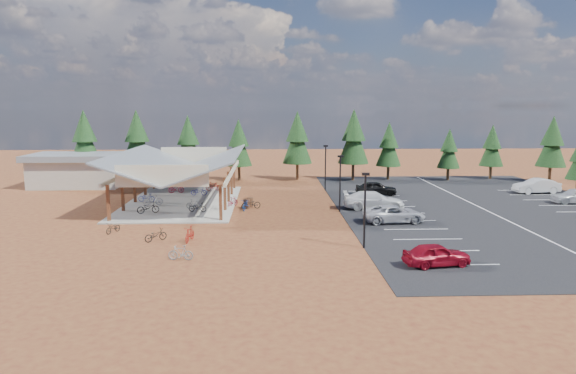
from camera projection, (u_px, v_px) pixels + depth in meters
The scene contains 41 objects.
ground at pixel (285, 217), 44.28m from camera, with size 140.00×140.00×0.00m, color maroon.
asphalt_lot at pixel (482, 208), 47.92m from camera, with size 27.00×44.00×0.04m, color black.
concrete_pad at pixel (182, 202), 50.81m from camera, with size 10.60×18.60×0.10m, color gray.
bike_pavilion at pixel (181, 164), 50.22m from camera, with size 11.65×19.40×4.97m.
outbuilding at pixel (78, 169), 60.85m from camera, with size 11.00×7.00×3.90m.
lamp_post_0 at pixel (365, 205), 34.13m from camera, with size 0.50×0.25×5.14m.
lamp_post_1 at pixel (340, 179), 45.97m from camera, with size 0.50×0.25×5.14m.
lamp_post_2 at pixel (325, 164), 57.82m from camera, with size 0.50×0.25×5.14m.
trash_bin_0 at pixel (250, 202), 48.59m from camera, with size 0.60×0.60×0.90m, color #4A2C1A.
trash_bin_1 at pixel (247, 204), 47.82m from camera, with size 0.60×0.60×0.90m, color #4A2C1A.
pine_0 at pixel (85, 138), 63.89m from camera, with size 3.89×3.89×9.06m.
pine_1 at pixel (137, 138), 63.98m from camera, with size 3.89×3.89×9.06m.
pine_2 at pixel (188, 141), 64.40m from camera, with size 3.59×3.59×8.37m.
pine_3 at pixel (239, 143), 65.28m from camera, with size 3.38×3.38×7.88m.
pine_4 at pixel (297, 138), 65.80m from camera, with size 3.81×3.81×8.88m.
pine_5 at pixel (354, 137), 65.16m from camera, with size 3.92×3.92×9.14m.
pine_6 at pixel (389, 145), 65.92m from camera, with size 3.21×3.21×7.48m.
pine_7 at pixel (449, 149), 65.49m from camera, with size 2.86×2.86×6.66m.
pine_8 at pixel (492, 146), 66.72m from camera, with size 3.05×3.05×7.12m.
pine_13 at pixel (552, 142), 63.45m from camera, with size 3.57×3.57×8.31m.
bike_0 at pixel (148, 208), 45.26m from camera, with size 0.67×1.91×1.00m, color black.
bike_1 at pixel (153, 200), 48.85m from camera, with size 0.52×1.85×1.11m, color #93959C.
bike_2 at pixel (147, 197), 50.73m from camera, with size 0.59×1.69×0.89m, color #263399.
bike_3 at pixel (176, 188), 55.83m from camera, with size 0.48×1.68×1.01m, color maroon.
bike_4 at pixel (197, 207), 45.85m from camera, with size 0.57×1.63×0.86m, color black.
bike_5 at pixel (194, 204), 47.02m from camera, with size 0.44×1.56×0.94m, color gray.
bike_6 at pixel (199, 191), 54.34m from camera, with size 0.59×1.68×0.88m, color navy.
bike_7 at pixel (213, 186), 57.43m from camera, with size 0.46×1.61×0.97m, color #9F1914.
bike_8 at pixel (113, 228), 38.65m from camera, with size 0.54×1.54×0.81m, color black.
bike_11 at pixel (190, 234), 36.17m from camera, with size 0.51×1.81×1.09m, color maroon.
bike_12 at pixel (156, 235), 36.31m from camera, with size 0.59×1.69×0.89m, color black.
bike_13 at pixel (181, 253), 31.82m from camera, with size 0.45×1.58×0.95m, color gray.
bike_14 at pixel (246, 205), 47.21m from camera, with size 0.67×1.92×1.01m, color navy.
bike_15 at pixel (233, 202), 48.89m from camera, with size 0.44×1.55×0.93m, color maroon.
bike_16 at pixel (251, 204), 47.67m from camera, with size 0.65×1.85×0.97m, color black.
car_0 at pixel (437, 255), 30.59m from camera, with size 1.61×3.99×1.36m, color maroon.
car_2 at pixel (394, 214), 42.02m from camera, with size 2.34×5.07×1.41m, color #A5A6AD.
car_3 at pixel (374, 200), 47.45m from camera, with size 2.27×5.59×1.62m, color silver.
car_4 at pixel (376, 188), 54.89m from camera, with size 1.76×4.37×1.49m, color black.
car_8 at pixel (575, 196), 50.14m from camera, with size 1.81×4.50×1.53m, color #AAADB3.
car_9 at pixel (536, 186), 55.96m from camera, with size 1.71×4.89×1.61m, color silver.
Camera 1 is at (-1.37, -43.31, 9.49)m, focal length 32.00 mm.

